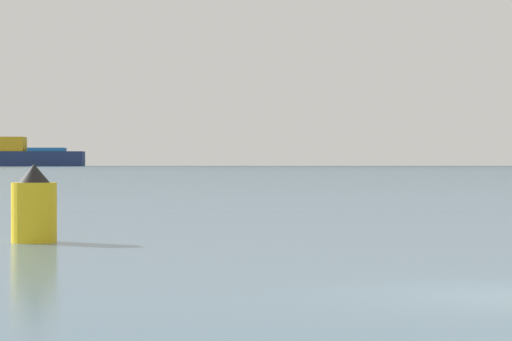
% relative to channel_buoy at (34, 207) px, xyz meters
% --- Properties ---
extents(ground_plane, '(4000.00, 4000.00, 0.00)m').
position_rel_channel_buoy_xyz_m(ground_plane, '(10.14, -12.47, -0.94)').
color(ground_plane, '#476B84').
extents(distant_headland, '(1287.38, 550.28, 53.56)m').
position_rel_channel_buoy_xyz_m(distant_headland, '(19.40, 1613.51, 25.84)').
color(distant_headland, '#4C564C').
rests_on(distant_headland, ground_plane).
extents(channel_buoy, '(1.21, 1.21, 2.09)m').
position_rel_channel_buoy_xyz_m(channel_buoy, '(0.00, 0.00, 0.00)').
color(channel_buoy, yellow).
rests_on(channel_buoy, ground_plane).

